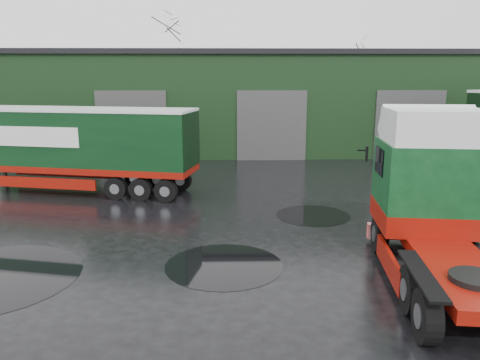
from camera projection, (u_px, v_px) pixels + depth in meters
name	position (u px, v px, depth m)	size (l,w,h in m)	color
ground	(246.00, 245.00, 13.68)	(100.00, 100.00, 0.00)	black
warehouse	(264.00, 100.00, 32.53)	(32.40, 12.40, 6.30)	black
hero_tractor	(453.00, 205.00, 10.42)	(2.80, 6.59, 4.10)	#0E401C
trailer_left	(63.00, 150.00, 19.74)	(2.35, 11.48, 3.57)	silver
tree_back_a	(166.00, 76.00, 41.73)	(4.40, 4.40, 9.50)	black
tree_back_b	(344.00, 87.00, 42.35)	(4.40, 4.40, 7.50)	black
puddle_0	(224.00, 265.00, 12.24)	(3.10, 3.10, 0.01)	black
puddle_1	(313.00, 215.00, 16.58)	(2.61, 2.61, 0.01)	black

